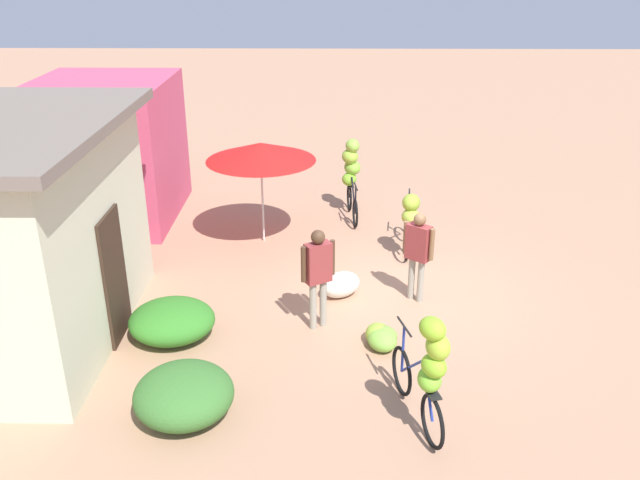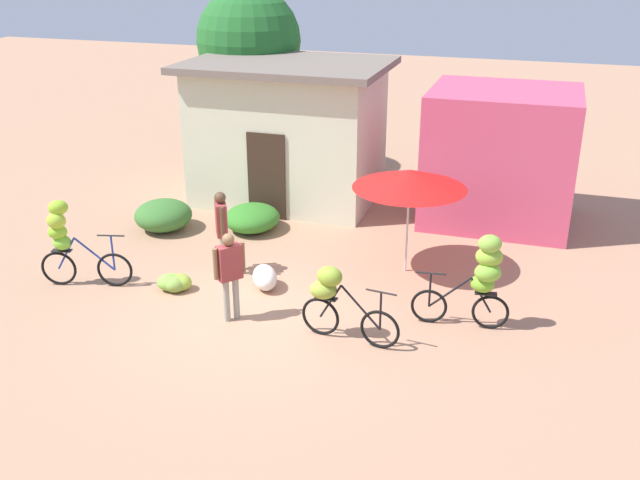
% 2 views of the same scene
% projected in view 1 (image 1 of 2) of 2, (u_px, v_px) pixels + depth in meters
% --- Properties ---
extents(ground_plane, '(60.00, 60.00, 0.00)m').
position_uv_depth(ground_plane, '(395.00, 291.00, 11.60)').
color(ground_plane, tan).
extents(building_low, '(4.69, 3.37, 3.35)m').
position_uv_depth(building_low, '(9.00, 234.00, 9.61)').
color(building_low, beige).
rests_on(building_low, ground).
extents(shop_pink, '(3.20, 2.80, 2.97)m').
position_uv_depth(shop_pink, '(107.00, 151.00, 14.27)').
color(shop_pink, '#CC4869').
rests_on(shop_pink, ground).
extents(hedge_bush_front_left, '(1.26, 1.27, 0.67)m').
position_uv_depth(hedge_bush_front_left, '(184.00, 395.00, 8.37)').
color(hedge_bush_front_left, '#3A702E').
rests_on(hedge_bush_front_left, ground).
extents(hedge_bush_front_right, '(1.21, 1.31, 0.57)m').
position_uv_depth(hedge_bush_front_right, '(172.00, 321.00, 10.11)').
color(hedge_bush_front_right, '#337C26').
rests_on(hedge_bush_front_right, ground).
extents(market_umbrella, '(2.14, 2.14, 2.06)m').
position_uv_depth(market_umbrella, '(261.00, 152.00, 12.80)').
color(market_umbrella, beige).
rests_on(market_umbrella, ground).
extents(bicycle_leftmost, '(1.68, 0.55, 1.66)m').
position_uv_depth(bicycle_leftmost, '(428.00, 368.00, 7.87)').
color(bicycle_leftmost, black).
rests_on(bicycle_leftmost, ground).
extents(bicycle_near_pile, '(1.67, 0.41, 1.26)m').
position_uv_depth(bicycle_near_pile, '(410.00, 218.00, 12.69)').
color(bicycle_near_pile, black).
rests_on(bicycle_near_pile, ground).
extents(bicycle_center_loaded, '(1.61, 0.50, 1.68)m').
position_uv_depth(bicycle_center_loaded, '(351.00, 171.00, 14.58)').
color(bicycle_center_loaded, black).
rests_on(bicycle_center_loaded, ground).
extents(banana_pile_on_ground, '(0.72, 0.59, 0.30)m').
position_uv_depth(banana_pile_on_ground, '(381.00, 337.00, 9.95)').
color(banana_pile_on_ground, olive).
rests_on(banana_pile_on_ground, ground).
extents(produce_sack, '(0.74, 0.83, 0.44)m').
position_uv_depth(produce_sack, '(341.00, 285.00, 11.33)').
color(produce_sack, silver).
rests_on(produce_sack, ground).
extents(person_vendor, '(0.41, 0.47, 1.57)m').
position_uv_depth(person_vendor, '(418.00, 248.00, 10.93)').
color(person_vendor, gray).
rests_on(person_vendor, ground).
extents(person_bystander, '(0.37, 0.51, 1.65)m').
position_uv_depth(person_bystander, '(318.00, 269.00, 10.10)').
color(person_bystander, gray).
rests_on(person_bystander, ground).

